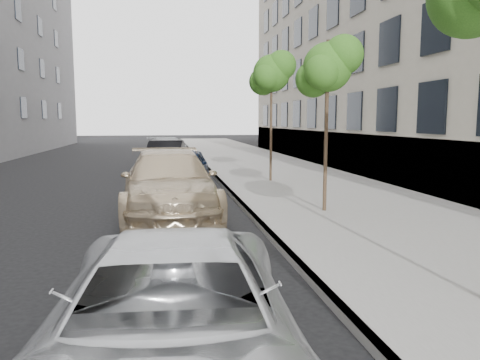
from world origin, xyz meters
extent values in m
cube|color=gray|center=(4.30, 24.00, 0.07)|extent=(6.40, 72.00, 0.14)
cube|color=#9E9B93|center=(1.18, 24.00, 0.07)|extent=(0.15, 72.00, 0.14)
cylinder|color=#38281C|center=(3.20, 8.00, 2.41)|extent=(0.10, 0.10, 4.54)
sphere|color=#2C5E18|center=(3.20, 8.00, 3.98)|extent=(1.30, 1.30, 1.30)
sphere|color=#2C5E18|center=(3.55, 7.80, 4.28)|extent=(1.04, 1.04, 1.04)
sphere|color=#2C5E18|center=(2.90, 8.25, 3.68)|extent=(0.98, 0.98, 0.98)
cylinder|color=#38281C|center=(3.20, 14.50, 2.64)|extent=(0.10, 0.10, 5.01)
sphere|color=#2C5E18|center=(3.20, 14.50, 4.45)|extent=(1.48, 1.48, 1.48)
sphere|color=#2C5E18|center=(3.55, 14.30, 4.75)|extent=(1.19, 1.19, 1.19)
sphere|color=#2C5E18|center=(2.90, 14.75, 4.15)|extent=(1.11, 1.11, 1.11)
imported|color=silver|center=(-1.09, 0.15, 0.71)|extent=(2.70, 5.27, 1.42)
imported|color=tan|center=(-0.99, 8.68, 0.88)|extent=(2.66, 6.15, 1.76)
imported|color=#0F1B34|center=(-0.28, 14.50, 0.74)|extent=(2.34, 4.57, 1.49)
imported|color=black|center=(-1.00, 19.69, 0.79)|extent=(2.25, 4.99, 1.59)
imported|color=#95999C|center=(-0.84, 25.36, 0.77)|extent=(3.02, 5.61, 1.55)
camera|label=1|loc=(-1.14, -4.06, 2.59)|focal=35.00mm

